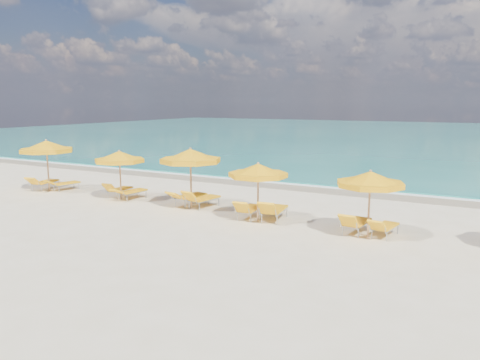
% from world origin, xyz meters
% --- Properties ---
extents(ground_plane, '(120.00, 120.00, 0.00)m').
position_xyz_m(ground_plane, '(0.00, 0.00, 0.00)').
color(ground_plane, beige).
extents(ocean, '(120.00, 80.00, 0.30)m').
position_xyz_m(ocean, '(0.00, 48.00, 0.00)').
color(ocean, '#147368').
rests_on(ocean, ground).
extents(wet_sand_band, '(120.00, 2.60, 0.01)m').
position_xyz_m(wet_sand_band, '(0.00, 7.40, 0.00)').
color(wet_sand_band, tan).
rests_on(wet_sand_band, ground).
extents(foam_line, '(120.00, 1.20, 0.03)m').
position_xyz_m(foam_line, '(0.00, 8.20, 0.00)').
color(foam_line, white).
rests_on(foam_line, ground).
extents(whitecap_near, '(14.00, 0.36, 0.05)m').
position_xyz_m(whitecap_near, '(-6.00, 17.00, 0.00)').
color(whitecap_near, white).
rests_on(whitecap_near, ground).
extents(whitecap_far, '(18.00, 0.30, 0.05)m').
position_xyz_m(whitecap_far, '(8.00, 24.00, 0.00)').
color(whitecap_far, white).
rests_on(whitecap_far, ground).
extents(umbrella_1, '(3.33, 3.33, 2.57)m').
position_xyz_m(umbrella_1, '(-10.12, 0.38, 2.19)').
color(umbrella_1, tan).
rests_on(umbrella_1, ground).
extents(umbrella_2, '(2.79, 2.79, 2.25)m').
position_xyz_m(umbrella_2, '(-5.60, 0.55, 1.92)').
color(umbrella_2, tan).
rests_on(umbrella_2, ground).
extents(umbrella_3, '(2.54, 2.54, 2.54)m').
position_xyz_m(umbrella_3, '(-1.81, 0.60, 2.16)').
color(umbrella_3, tan).
rests_on(umbrella_3, ground).
extents(umbrella_4, '(2.84, 2.84, 2.21)m').
position_xyz_m(umbrella_4, '(1.55, 0.02, 1.88)').
color(umbrella_4, tan).
rests_on(umbrella_4, ground).
extents(umbrella_5, '(2.30, 2.30, 2.23)m').
position_xyz_m(umbrella_5, '(5.62, -0.08, 1.90)').
color(umbrella_5, tan).
rests_on(umbrella_5, ground).
extents(lounger_1_left, '(0.96, 1.93, 0.80)m').
position_xyz_m(lounger_1_left, '(-10.64, 0.55, 0.23)').
color(lounger_1_left, '#A5A8AD').
rests_on(lounger_1_left, ground).
extents(lounger_1_right, '(0.85, 1.77, 0.64)m').
position_xyz_m(lounger_1_right, '(-9.61, 0.95, 0.20)').
color(lounger_1_right, '#A5A8AD').
rests_on(lounger_1_right, ground).
extents(lounger_2_left, '(0.70, 1.67, 0.79)m').
position_xyz_m(lounger_2_left, '(-6.09, 1.00, 0.21)').
color(lounger_2_left, '#A5A8AD').
rests_on(lounger_2_left, ground).
extents(lounger_2_right, '(0.79, 1.84, 0.64)m').
position_xyz_m(lounger_2_right, '(-5.20, 0.83, 0.21)').
color(lounger_2_right, '#A5A8AD').
rests_on(lounger_2_right, ground).
extents(lounger_3_left, '(0.96, 2.03, 0.76)m').
position_xyz_m(lounger_3_left, '(-2.20, 1.06, 0.23)').
color(lounger_3_left, '#A5A8AD').
rests_on(lounger_3_left, ground).
extents(lounger_3_right, '(0.89, 1.90, 0.88)m').
position_xyz_m(lounger_3_right, '(-1.42, 0.92, 0.23)').
color(lounger_3_right, '#A5A8AD').
rests_on(lounger_3_right, ground).
extents(lounger_4_left, '(0.75, 1.78, 0.85)m').
position_xyz_m(lounger_4_left, '(1.09, 0.24, 0.22)').
color(lounger_4_left, '#A5A8AD').
rests_on(lounger_4_left, ground).
extents(lounger_4_right, '(0.88, 1.98, 0.93)m').
position_xyz_m(lounger_4_right, '(2.05, 0.39, 0.24)').
color(lounger_4_right, '#A5A8AD').
rests_on(lounger_4_right, ground).
extents(lounger_5_left, '(0.76, 1.79, 0.86)m').
position_xyz_m(lounger_5_left, '(5.18, 0.14, 0.22)').
color(lounger_5_left, '#A5A8AD').
rests_on(lounger_5_left, ground).
extents(lounger_5_right, '(0.77, 1.66, 0.75)m').
position_xyz_m(lounger_5_right, '(6.11, 0.19, 0.20)').
color(lounger_5_right, '#A5A8AD').
rests_on(lounger_5_right, ground).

